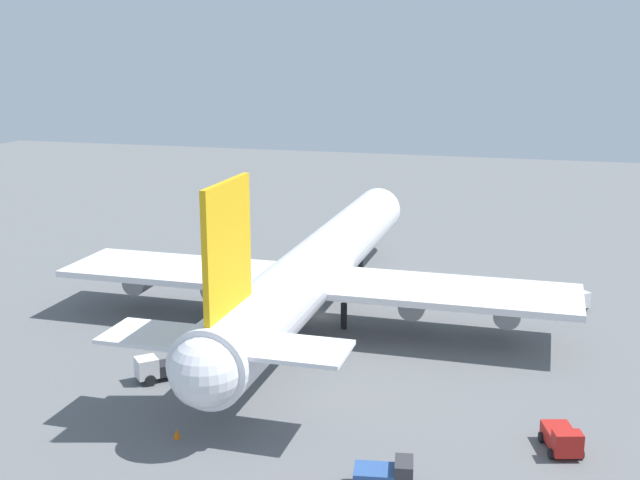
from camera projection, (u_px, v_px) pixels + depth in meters
The scene contains 8 objects.
ground_plane at pixel (320, 316), 93.11m from camera, with size 280.02×280.02×0.00m, color slate.
cargo_airplane at pixel (319, 266), 91.42m from camera, with size 70.01×56.75×19.95m.
fuel_truck at pixel (387, 475), 56.81m from camera, with size 3.22×4.42×2.25m.
pushback_tractor at pixel (562, 439), 62.09m from camera, with size 4.68×3.45×2.20m.
maintenance_van at pixel (160, 368), 75.37m from camera, with size 4.87×4.99×2.36m.
catering_truck at pixel (572, 298), 95.88m from camera, with size 4.81×4.54×2.32m.
safety_cone_nose at pixel (364, 247), 122.99m from camera, with size 0.57×0.57×0.82m, color orange.
safety_cone_tail at pixel (177, 433), 64.30m from camera, with size 0.58×0.58×0.82m, color orange.
Camera 1 is at (-85.08, -24.12, 30.39)m, focal length 45.78 mm.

